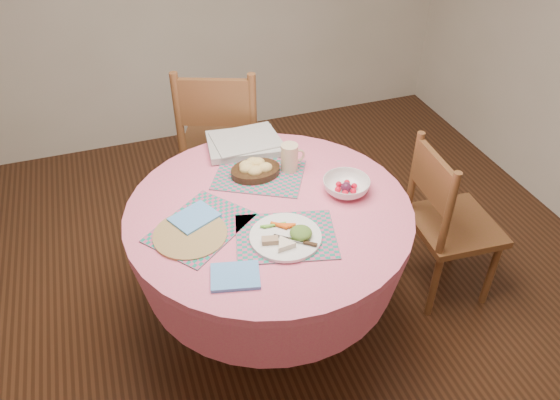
{
  "coord_description": "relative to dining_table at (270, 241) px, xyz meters",
  "views": [
    {
      "loc": [
        -0.55,
        -1.74,
        2.21
      ],
      "look_at": [
        0.05,
        0.0,
        0.78
      ],
      "focal_mm": 35.0,
      "sensor_mm": 36.0,
      "label": 1
    }
  ],
  "objects": [
    {
      "name": "ground",
      "position": [
        0.0,
        0.0,
        -0.56
      ],
      "size": [
        4.0,
        4.0,
        0.0
      ],
      "primitive_type": "plane",
      "color": "#331C0F",
      "rests_on": "ground"
    },
    {
      "name": "dining_table",
      "position": [
        0.0,
        0.0,
        0.0
      ],
      "size": [
        1.24,
        1.24,
        0.75
      ],
      "color": "pink",
      "rests_on": "ground"
    },
    {
      "name": "chair_right",
      "position": [
        0.91,
        -0.05,
        -0.09
      ],
      "size": [
        0.42,
        0.44,
        0.9
      ],
      "rotation": [
        0.0,
        0.0,
        1.5
      ],
      "color": "brown",
      "rests_on": "ground"
    },
    {
      "name": "chair_back",
      "position": [
        0.01,
        0.91,
        -0.01
      ],
      "size": [
        0.61,
        0.6,
        1.04
      ],
      "rotation": [
        0.0,
        0.0,
        2.78
      ],
      "color": "brown",
      "rests_on": "ground"
    },
    {
      "name": "placemat_front",
      "position": [
        0.01,
        -0.2,
        0.2
      ],
      "size": [
        0.46,
        0.39,
        0.01
      ],
      "primitive_type": "cube",
      "rotation": [
        0.0,
        0.0,
        -0.24
      ],
      "color": "#167F68",
      "rests_on": "dining_table"
    },
    {
      "name": "placemat_left",
      "position": [
        -0.31,
        -0.03,
        0.2
      ],
      "size": [
        0.5,
        0.48,
        0.01
      ],
      "primitive_type": "cube",
      "rotation": [
        0.0,
        0.0,
        0.67
      ],
      "color": "#167F68",
      "rests_on": "dining_table"
    },
    {
      "name": "placemat_back",
      "position": [
        0.03,
        0.24,
        0.2
      ],
      "size": [
        0.49,
        0.45,
        0.01
      ],
      "primitive_type": "cube",
      "rotation": [
        0.0,
        0.0,
        -0.5
      ],
      "color": "#167F68",
      "rests_on": "dining_table"
    },
    {
      "name": "wicker_trivet",
      "position": [
        -0.36,
        -0.07,
        0.2
      ],
      "size": [
        0.3,
        0.3,
        0.01
      ],
      "primitive_type": "cylinder",
      "color": "olive",
      "rests_on": "dining_table"
    },
    {
      "name": "napkin_near",
      "position": [
        -0.25,
        -0.35,
        0.2
      ],
      "size": [
        0.21,
        0.18,
        0.01
      ],
      "primitive_type": "cube",
      "rotation": [
        0.0,
        0.0,
        -0.23
      ],
      "color": "#5798E2",
      "rests_on": "dining_table"
    },
    {
      "name": "napkin_far",
      "position": [
        -0.32,
        0.02,
        0.21
      ],
      "size": [
        0.22,
        0.21,
        0.01
      ],
      "primitive_type": "cube",
      "rotation": [
        0.0,
        0.0,
        0.46
      ],
      "color": "#5798E2",
      "rests_on": "placemat_left"
    },
    {
      "name": "dinner_plate",
      "position": [
        0.01,
        -0.22,
        0.22
      ],
      "size": [
        0.29,
        0.29,
        0.05
      ],
      "rotation": [
        0.0,
        0.0,
        -0.23
      ],
      "color": "white",
      "rests_on": "placemat_front"
    },
    {
      "name": "bread_bowl",
      "position": [
        0.01,
        0.25,
        0.23
      ],
      "size": [
        0.23,
        0.23,
        0.08
      ],
      "color": "black",
      "rests_on": "placemat_back"
    },
    {
      "name": "latte_mug",
      "position": [
        0.18,
        0.24,
        0.27
      ],
      "size": [
        0.12,
        0.08,
        0.13
      ],
      "color": "beige",
      "rests_on": "placemat_back"
    },
    {
      "name": "fruit_bowl",
      "position": [
        0.36,
        -0.0,
        0.23
      ],
      "size": [
        0.25,
        0.25,
        0.06
      ],
      "rotation": [
        0.0,
        0.0,
        -0.24
      ],
      "color": "white",
      "rests_on": "dining_table"
    },
    {
      "name": "newspaper_stack",
      "position": [
        0.03,
        0.5,
        0.22
      ],
      "size": [
        0.37,
        0.31,
        0.04
      ],
      "rotation": [
        0.0,
        0.0,
        -0.12
      ],
      "color": "silver",
      "rests_on": "dining_table"
    }
  ]
}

